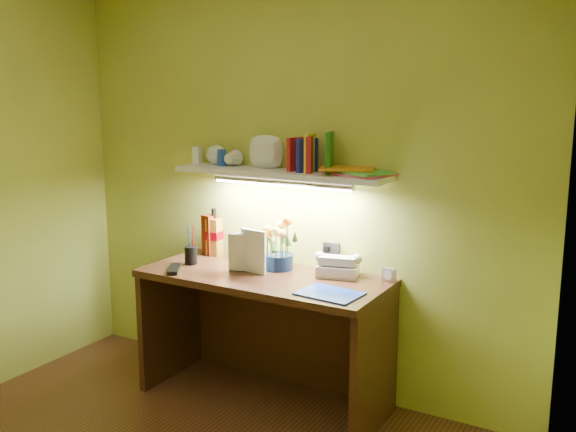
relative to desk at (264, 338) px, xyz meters
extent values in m
cube|color=#341C0E|center=(0.00, 0.00, 0.00)|extent=(1.40, 0.60, 0.75)
cube|color=#B5B4B9|center=(0.65, 0.23, 0.41)|extent=(0.07, 0.04, 0.07)
cube|color=#5E1B06|center=(-0.52, 0.21, 0.50)|extent=(0.10, 0.10, 0.25)
cylinder|color=black|center=(-0.49, -0.03, 0.46)|extent=(0.10, 0.10, 0.18)
cube|color=black|center=(-0.48, -0.19, 0.39)|extent=(0.15, 0.19, 0.02)
cube|color=blue|center=(0.48, -0.14, 0.38)|extent=(0.32, 0.25, 0.01)
imported|color=white|center=(-0.22, -0.03, 0.48)|extent=(0.16, 0.06, 0.22)
imported|color=white|center=(-0.16, 0.02, 0.50)|extent=(0.18, 0.05, 0.25)
cube|color=white|center=(0.00, 0.18, 0.93)|extent=(1.30, 0.25, 0.03)
imported|color=white|center=(-0.47, 0.19, 0.99)|extent=(0.15, 0.15, 0.09)
imported|color=white|center=(-0.35, 0.17, 0.98)|extent=(0.10, 0.10, 0.09)
imported|color=white|center=(-0.10, 0.18, 0.96)|extent=(0.25, 0.25, 0.05)
cube|color=white|center=(-0.62, 0.22, 0.99)|extent=(0.05, 0.04, 0.11)
cube|color=blue|center=(-0.41, 0.19, 0.99)|extent=(0.06, 0.05, 0.10)
cube|color=red|center=(0.09, 0.21, 1.03)|extent=(0.05, 0.13, 0.19)
cube|color=yellow|center=(0.19, 0.18, 1.05)|extent=(0.04, 0.13, 0.21)
cube|color=#1A1E94|center=(0.17, 0.19, 1.03)|extent=(0.08, 0.14, 0.19)
cube|color=#21701A|center=(0.31, 0.19, 1.05)|extent=(0.07, 0.15, 0.22)
cube|color=red|center=(0.19, 0.19, 1.04)|extent=(0.07, 0.14, 0.20)
cube|color=#FE5C9F|center=(0.47, 0.23, 0.95)|extent=(0.39, 0.32, 0.01)
cube|color=#57C74E|center=(0.49, 0.21, 0.96)|extent=(0.36, 0.32, 0.01)
cube|color=orange|center=(0.41, 0.20, 0.97)|extent=(0.34, 0.29, 0.01)
camera|label=1|loc=(1.84, -2.92, 1.38)|focal=40.00mm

